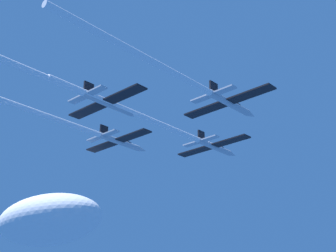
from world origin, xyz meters
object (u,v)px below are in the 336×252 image
jet_left_wing (80,128)px  jet_right_wing (187,80)px  jet_lead (173,130)px  jet_slot (51,80)px

jet_left_wing → jet_right_wing: bearing=-2.4°
jet_lead → jet_left_wing: bearing=-137.3°
jet_right_wing → jet_lead: bearing=138.3°
jet_right_wing → jet_slot: 21.88m
jet_left_wing → jet_slot: jet_left_wing is taller
jet_lead → jet_slot: bearing=-90.3°
jet_lead → jet_left_wing: jet_left_wing is taller
jet_slot → jet_right_wing: bearing=44.0°
jet_left_wing → jet_right_wing: jet_left_wing is taller
jet_left_wing → jet_slot: (13.57, -16.40, -0.48)m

